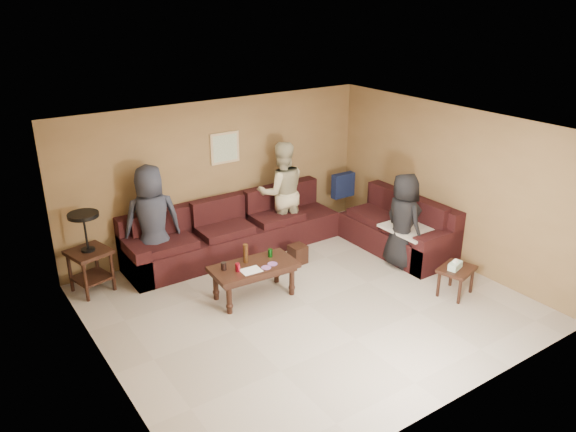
# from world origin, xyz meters

# --- Properties ---
(room) EXTENTS (5.60, 5.50, 2.50)m
(room) POSITION_xyz_m (0.00, 0.00, 1.66)
(room) COLOR #ADA292
(room) RESTS_ON ground
(sectional_sofa) EXTENTS (4.65, 2.90, 0.97)m
(sectional_sofa) POSITION_xyz_m (0.81, 1.52, 0.33)
(sectional_sofa) COLOR black
(sectional_sofa) RESTS_ON ground
(coffee_table) EXTENTS (1.25, 0.67, 0.79)m
(coffee_table) POSITION_xyz_m (-0.51, 0.60, 0.43)
(coffee_table) COLOR black
(coffee_table) RESTS_ON ground
(end_table_left) EXTENTS (0.65, 0.65, 1.22)m
(end_table_left) POSITION_xyz_m (-2.37, 2.09, 0.64)
(end_table_left) COLOR black
(end_table_left) RESTS_ON ground
(side_table_right) EXTENTS (0.61, 0.54, 0.57)m
(side_table_right) POSITION_xyz_m (1.92, -0.97, 0.37)
(side_table_right) COLOR black
(side_table_right) RESTS_ON ground
(waste_bin) EXTENTS (0.26, 0.26, 0.30)m
(waste_bin) POSITION_xyz_m (0.64, 1.14, 0.15)
(waste_bin) COLOR black
(waste_bin) RESTS_ON ground
(wall_art) EXTENTS (0.52, 0.04, 0.52)m
(wall_art) POSITION_xyz_m (0.10, 2.48, 1.70)
(wall_art) COLOR tan
(wall_art) RESTS_ON ground
(person_left) EXTENTS (0.95, 0.71, 1.75)m
(person_left) POSITION_xyz_m (-1.38, 2.08, 0.87)
(person_left) COLOR #282B38
(person_left) RESTS_ON ground
(person_middle) EXTENTS (1.02, 0.90, 1.78)m
(person_middle) POSITION_xyz_m (0.93, 2.04, 0.89)
(person_middle) COLOR #BFB58E
(person_middle) RESTS_ON ground
(person_right) EXTENTS (0.55, 0.79, 1.53)m
(person_right) POSITION_xyz_m (1.95, 0.15, 0.77)
(person_right) COLOR black
(person_right) RESTS_ON ground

